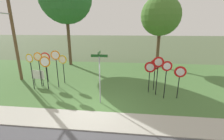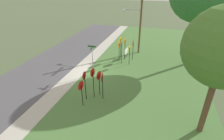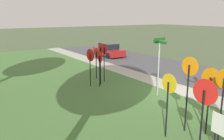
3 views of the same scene
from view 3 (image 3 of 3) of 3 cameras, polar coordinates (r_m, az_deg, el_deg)
The scene contains 16 objects.
ground_plane at distance 14.05m, azimuth 14.47°, elevation -5.44°, with size 160.00×160.00×0.00m, color #4C5B3D.
road_asphalt at distance 17.79m, azimuth 24.98°, elevation -2.38°, with size 44.00×6.40×0.01m, color #4C4C51.
sidewalk_strip at distance 14.63m, azimuth 16.60°, elevation -4.73°, with size 44.00×1.60×0.06m, color #ADAA9E.
grass_median at distance 10.64m, azimuth -8.36°, elevation -11.11°, with size 44.00×12.00×0.04m, color #477038.
stop_sign_near_left at distance 9.13m, azimuth 22.56°, elevation -3.66°, with size 0.79×0.09×2.51m.
stop_sign_near_right at distance 9.06m, azimuth 17.98°, elevation -1.94°, with size 0.69×0.10×2.86m.
stop_sign_far_left at distance 8.27m, azimuth 25.24°, elevation -4.92°, with size 0.66×0.10×2.69m.
stop_sign_far_right at distance 7.50m, azimuth 21.24°, elevation -7.02°, with size 0.79×0.12×2.52m.
stop_sign_center_tall at distance 8.53m, azimuth 13.41°, elevation -5.15°, with size 0.69×0.10×2.35m.
yield_sign_near_left at distance 14.86m, azimuth -2.71°, elevation 3.98°, with size 0.70×0.13×2.66m.
yield_sign_near_right at distance 14.50m, azimuth -5.20°, elevation 2.75°, with size 0.76×0.14×2.34m.
yield_sign_far_left at distance 14.37m, azimuth -2.91°, elevation 2.35°, with size 0.75×0.15×2.23m.
yield_sign_far_right at distance 16.23m, azimuth -3.73°, elevation 3.37°, with size 0.72×0.15×2.17m.
yield_sign_center at distance 15.51m, azimuth -1.83°, elevation 3.87°, with size 0.65×0.10×2.50m.
street_name_post at distance 12.97m, azimuth 11.18°, elevation 1.93°, with size 0.96×0.82×3.16m.
parked_sedan_distant at distance 25.96m, azimuth -0.82°, elevation 4.77°, with size 4.26×2.00×1.39m.
Camera 3 is at (-8.86, 10.01, 4.33)m, focal length 38.06 mm.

